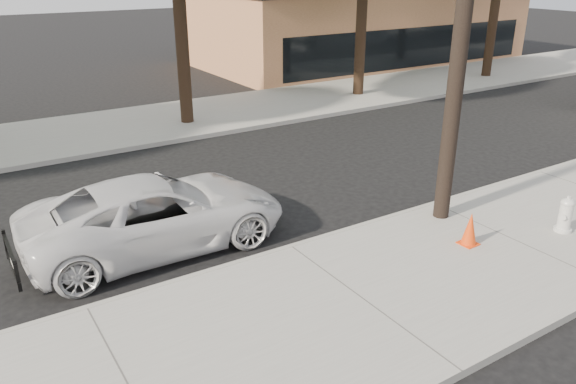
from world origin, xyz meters
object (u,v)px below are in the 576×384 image
object	(u,v)px
fire_hydrant	(565,215)
traffic_cone	(470,229)
utility_pole	(465,1)
police_cruiser	(157,213)

from	to	relation	value
fire_hydrant	traffic_cone	xyz separation A→B (m)	(-2.15, 0.66, -0.03)
fire_hydrant	utility_pole	bearing A→B (deg)	111.65
police_cruiser	traffic_cone	distance (m)	6.28
fire_hydrant	traffic_cone	distance (m)	2.25
fire_hydrant	traffic_cone	bearing A→B (deg)	144.60
traffic_cone	police_cruiser	bearing A→B (deg)	145.62
utility_pole	police_cruiser	distance (m)	7.33
police_cruiser	traffic_cone	bearing A→B (deg)	-123.53
police_cruiser	traffic_cone	size ratio (longest dim) A/B	7.71
fire_hydrant	traffic_cone	world-z (taller)	fire_hydrant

